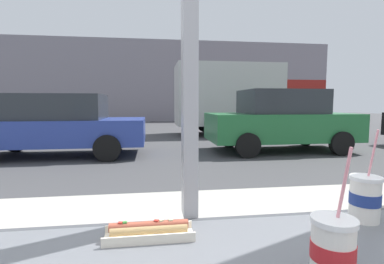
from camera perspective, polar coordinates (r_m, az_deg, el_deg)
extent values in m
plane|color=#424244|center=(9.01, -7.04, -3.14)|extent=(60.00, 60.00, 0.00)
cube|color=#B2ADA3|center=(2.82, -4.78, -21.74)|extent=(16.00, 2.80, 0.15)
cube|color=#404245|center=(1.02, -0.07, -17.47)|extent=(2.09, 0.02, 0.02)
cube|color=gray|center=(22.71, -7.72, 9.89)|extent=(28.00, 1.20, 6.12)
cylinder|color=silver|center=(1.14, 30.96, -11.50)|extent=(0.09, 0.09, 0.14)
cylinder|color=navy|center=(1.14, 30.98, -11.16)|extent=(0.10, 0.10, 0.04)
cylinder|color=black|center=(1.13, 31.14, -8.28)|extent=(0.09, 0.09, 0.01)
cylinder|color=white|center=(1.13, 31.16, -7.79)|extent=(0.10, 0.10, 0.01)
cylinder|color=pink|center=(1.12, 32.01, -4.58)|extent=(0.01, 0.04, 0.20)
cylinder|color=silver|center=(0.75, 26.01, -20.69)|extent=(0.09, 0.09, 0.13)
cylinder|color=red|center=(0.74, 26.03, -20.22)|extent=(0.09, 0.09, 0.04)
cylinder|color=black|center=(0.72, 26.24, -16.18)|extent=(0.08, 0.08, 0.01)
cylinder|color=white|center=(0.72, 26.27, -15.44)|extent=(0.10, 0.10, 0.01)
cylinder|color=pink|center=(0.70, 27.61, -10.53)|extent=(0.01, 0.04, 0.20)
cube|color=beige|center=(0.90, -8.43, -19.86)|extent=(0.26, 0.08, 0.01)
cube|color=beige|center=(0.86, -8.44, -20.34)|extent=(0.26, 0.01, 0.03)
cube|color=beige|center=(0.94, -8.44, -18.21)|extent=(0.26, 0.01, 0.03)
cylinder|color=tan|center=(0.89, -8.45, -18.54)|extent=(0.22, 0.04, 0.04)
cylinder|color=#9E4733|center=(0.89, -8.46, -17.83)|extent=(0.23, 0.03, 0.03)
cube|color=red|center=(0.89, -13.99, -17.11)|extent=(0.01, 0.01, 0.01)
cube|color=beige|center=(0.89, -4.24, -17.02)|extent=(0.01, 0.01, 0.01)
cube|color=#337A2D|center=(0.89, -13.13, -17.12)|extent=(0.01, 0.01, 0.01)
cube|color=red|center=(0.89, -7.09, -17.10)|extent=(0.01, 0.01, 0.01)
cube|color=beige|center=(0.89, -6.07, -17.07)|extent=(0.01, 0.01, 0.01)
cube|color=#283D93|center=(8.26, -25.17, 0.06)|extent=(4.50, 1.81, 0.65)
cube|color=#282D33|center=(8.22, -25.17, 4.54)|extent=(2.34, 1.59, 0.64)
cylinder|color=black|center=(8.88, -14.71, -1.32)|extent=(0.64, 0.18, 0.64)
cylinder|color=black|center=(7.11, -16.41, -3.09)|extent=(0.64, 0.18, 0.64)
cylinder|color=black|center=(9.62, -31.45, -1.45)|extent=(0.64, 0.18, 0.64)
cube|color=#236B38|center=(8.70, 17.10, 1.01)|extent=(4.15, 1.84, 0.77)
cube|color=#282D33|center=(8.67, 17.17, 5.74)|extent=(2.16, 1.62, 0.67)
cylinder|color=black|center=(10.14, 21.42, -0.68)|extent=(0.64, 0.18, 0.64)
cylinder|color=black|center=(8.59, 27.45, -2.02)|extent=(0.64, 0.18, 0.64)
cylinder|color=black|center=(9.16, 7.26, -0.98)|extent=(0.64, 0.18, 0.64)
cylinder|color=black|center=(7.41, 11.00, -2.61)|extent=(0.64, 0.18, 0.64)
cube|color=beige|center=(12.81, 6.96, 7.29)|extent=(4.46, 2.20, 2.58)
cube|color=maroon|center=(13.90, 19.16, 5.48)|extent=(1.90, 2.10, 1.90)
cylinder|color=black|center=(14.87, 17.20, 1.87)|extent=(0.90, 0.24, 0.90)
cylinder|color=black|center=(13.00, 21.12, 1.23)|extent=(0.90, 0.24, 0.90)
cylinder|color=black|center=(13.75, 2.74, 1.83)|extent=(0.90, 0.24, 0.90)
cylinder|color=black|center=(11.60, 4.75, 1.10)|extent=(0.90, 0.24, 0.90)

